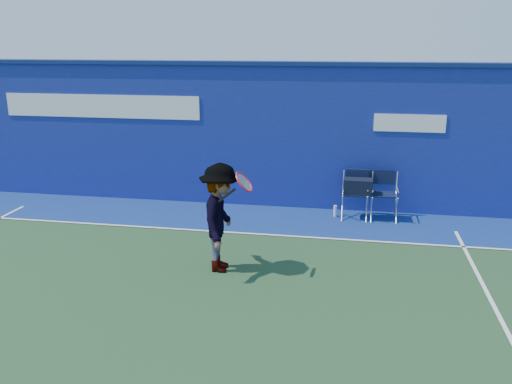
% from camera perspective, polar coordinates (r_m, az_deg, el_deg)
% --- Properties ---
extents(ground, '(80.00, 80.00, 0.00)m').
position_cam_1_polar(ground, '(7.53, -10.58, -12.40)').
color(ground, '#244424').
rests_on(ground, ground).
extents(stadium_wall, '(24.00, 0.50, 3.08)m').
position_cam_1_polar(stadium_wall, '(11.80, -2.13, 6.18)').
color(stadium_wall, navy).
rests_on(stadium_wall, ground).
extents(out_of_bounds_strip, '(24.00, 1.80, 0.01)m').
position_cam_1_polar(out_of_bounds_strip, '(11.14, -3.23, -2.64)').
color(out_of_bounds_strip, navy).
rests_on(out_of_bounds_strip, ground).
extents(court_lines, '(24.00, 12.00, 0.01)m').
position_cam_1_polar(court_lines, '(8.02, -9.07, -10.37)').
color(court_lines, white).
rests_on(court_lines, out_of_bounds_strip).
extents(directors_chair_left, '(0.58, 0.53, 0.97)m').
position_cam_1_polar(directors_chair_left, '(11.11, 10.60, -0.71)').
color(directors_chair_left, silver).
rests_on(directors_chair_left, ground).
extents(directors_chair_right, '(0.58, 0.52, 0.97)m').
position_cam_1_polar(directors_chair_right, '(11.19, 13.06, -1.32)').
color(directors_chair_right, silver).
rests_on(directors_chair_right, ground).
extents(water_bottle, '(0.07, 0.07, 0.24)m').
position_cam_1_polar(water_bottle, '(11.23, 8.33, -2.00)').
color(water_bottle, silver).
rests_on(water_bottle, ground).
extents(tennis_player, '(0.90, 1.15, 1.71)m').
position_cam_1_polar(tennis_player, '(8.40, -3.75, -2.72)').
color(tennis_player, '#EA4738').
rests_on(tennis_player, ground).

